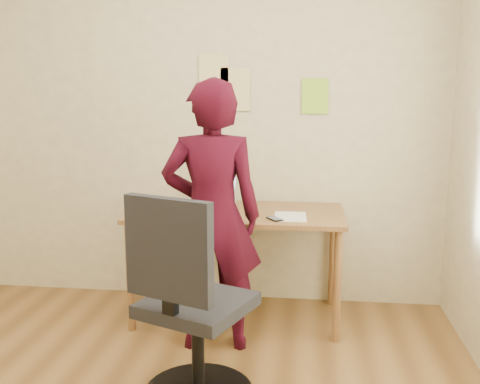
# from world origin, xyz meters

# --- Properties ---
(room) EXTENTS (3.58, 3.58, 2.78)m
(room) POSITION_xyz_m (0.00, 0.00, 1.35)
(room) COLOR brown
(room) RESTS_ON ground
(desk) EXTENTS (1.40, 0.70, 0.74)m
(desk) POSITION_xyz_m (0.32, 1.38, 0.65)
(desk) COLOR brown
(desk) RESTS_ON ground
(laptop) EXTENTS (0.41, 0.39, 0.23)m
(laptop) POSITION_xyz_m (0.13, 1.43, 0.79)
(laptop) COLOR #BBBBC3
(laptop) RESTS_ON desk
(paper_sheet) EXTENTS (0.21, 0.29, 0.00)m
(paper_sheet) POSITION_xyz_m (0.68, 1.26, 0.74)
(paper_sheet) COLOR white
(paper_sheet) RESTS_ON desk
(phone) EXTENTS (0.11, 0.13, 0.01)m
(phone) POSITION_xyz_m (0.58, 1.17, 0.74)
(phone) COLOR black
(phone) RESTS_ON desk
(wall_note_left) EXTENTS (0.21, 0.00, 0.30)m
(wall_note_left) POSITION_xyz_m (0.11, 1.74, 1.63)
(wall_note_left) COLOR #EAD48B
(wall_note_left) RESTS_ON room
(wall_note_mid) EXTENTS (0.21, 0.00, 0.30)m
(wall_note_mid) POSITION_xyz_m (0.26, 1.74, 1.54)
(wall_note_mid) COLOR #EAD48B
(wall_note_mid) RESTS_ON room
(wall_note_right) EXTENTS (0.18, 0.00, 0.24)m
(wall_note_right) POSITION_xyz_m (0.82, 1.74, 1.49)
(wall_note_right) COLOR #9FDF32
(wall_note_right) RESTS_ON room
(office_chair) EXTENTS (0.61, 0.62, 1.06)m
(office_chair) POSITION_xyz_m (0.23, 0.31, 0.45)
(office_chair) COLOR black
(office_chair) RESTS_ON ground
(person) EXTENTS (0.63, 0.46, 1.60)m
(person) POSITION_xyz_m (0.23, 0.95, 0.80)
(person) COLOR #330613
(person) RESTS_ON ground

